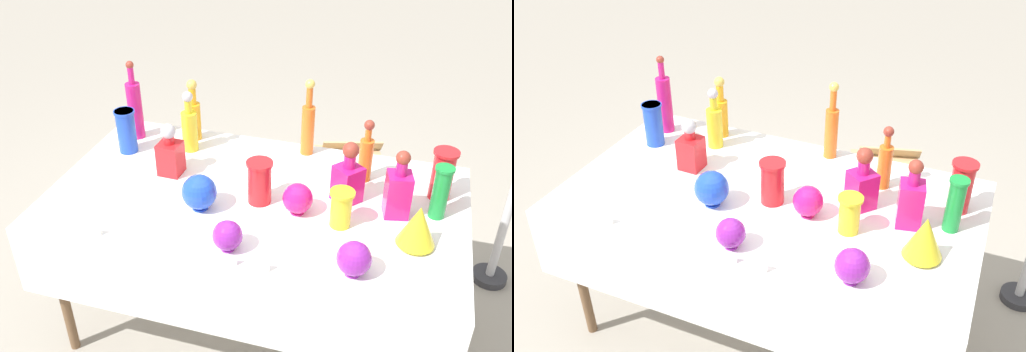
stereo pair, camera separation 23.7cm
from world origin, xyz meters
The scene contains 24 objects.
ground_plane centered at (0.00, 0.00, 0.00)m, with size 40.00×40.00×0.00m, color #A0998C.
display_table centered at (0.00, -0.04, 0.70)m, with size 1.75×0.99×0.76m.
tall_bottle_0 centered at (-0.72, 0.34, 0.92)m, with size 0.07×0.07×0.40m.
tall_bottle_1 centered at (-0.44, 0.40, 0.89)m, with size 0.07×0.07×0.31m.
tall_bottle_2 centered at (0.42, 0.26, 0.88)m, with size 0.06×0.06×0.29m.
tall_bottle_3 centered at (0.13, 0.42, 0.91)m, with size 0.06×0.06×0.38m.
tall_bottle_4 centered at (-0.42, 0.29, 0.88)m, with size 0.07×0.07×0.30m.
square_decanter_0 centered at (0.37, 0.08, 0.87)m, with size 0.14×0.14×0.27m.
square_decanter_1 centered at (0.58, 0.04, 0.88)m, with size 0.11×0.11×0.29m.
square_decanter_2 centered at (-0.42, 0.07, 0.86)m, with size 0.10×0.10×0.25m.
slender_vase_0 centered at (0.74, 0.21, 0.88)m, with size 0.11×0.11×0.22m.
slender_vase_1 centered at (0.74, 0.07, 0.88)m, with size 0.08×0.08×0.23m.
slender_vase_2 centered at (-0.70, 0.19, 0.87)m, with size 0.10×0.10×0.21m.
slender_vase_3 centered at (0.37, -0.10, 0.85)m, with size 0.10×0.10×0.16m.
slender_vase_4 centered at (0.02, -0.03, 0.86)m, with size 0.11×0.11×0.19m.
fluted_vase_0 centered at (0.67, -0.14, 0.85)m, with size 0.15×0.15×0.18m.
round_bowl_0 centered at (0.47, -0.37, 0.83)m, with size 0.12×0.12×0.13m.
round_bowl_1 centered at (-0.19, -0.15, 0.84)m, with size 0.14×0.14×0.15m.
round_bowl_2 centered at (0.19, -0.07, 0.83)m, with size 0.12×0.12×0.13m.
round_bowl_3 centered at (0.00, -0.37, 0.82)m, with size 0.11×0.11×0.12m.
price_tag_left centered at (0.16, -0.44, 0.78)m, with size 0.05×0.01×0.04m, color white.
price_tag_center centered at (-0.52, -0.43, 0.78)m, with size 0.05×0.01×0.04m, color white.
price_tag_right centered at (0.03, -0.45, 0.78)m, with size 0.06×0.01×0.04m, color white.
cardboard_box_behind_left centered at (0.25, 1.20, 0.15)m, with size 0.51×0.47×0.38m.
Camera 1 is at (0.57, -1.91, 2.14)m, focal length 40.00 mm.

